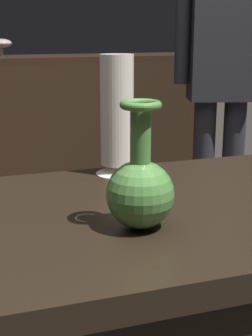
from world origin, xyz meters
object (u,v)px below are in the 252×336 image
object	(u,v)px
vase_centerpiece	(140,187)
vase_tall_behind	(117,118)
shelf_vase_center	(1,44)
visitor_near_right	(223,67)

from	to	relation	value
vase_centerpiece	vase_tall_behind	distance (m)	0.37
vase_centerpiece	shelf_vase_center	distance (m)	2.27
visitor_near_right	shelf_vase_center	bearing A→B (deg)	-25.32
shelf_vase_center	visitor_near_right	bearing A→B (deg)	-41.76
vase_centerpiece	vase_tall_behind	size ratio (longest dim) A/B	0.79
vase_centerpiece	shelf_vase_center	xyz separation A→B (m)	(-0.02, 2.26, 0.19)
vase_centerpiece	visitor_near_right	xyz separation A→B (m)	(0.94, 1.40, 0.09)
vase_centerpiece	vase_tall_behind	bearing A→B (deg)	78.87
vase_tall_behind	visitor_near_right	distance (m)	1.36
vase_centerpiece	shelf_vase_center	size ratio (longest dim) A/B	1.85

